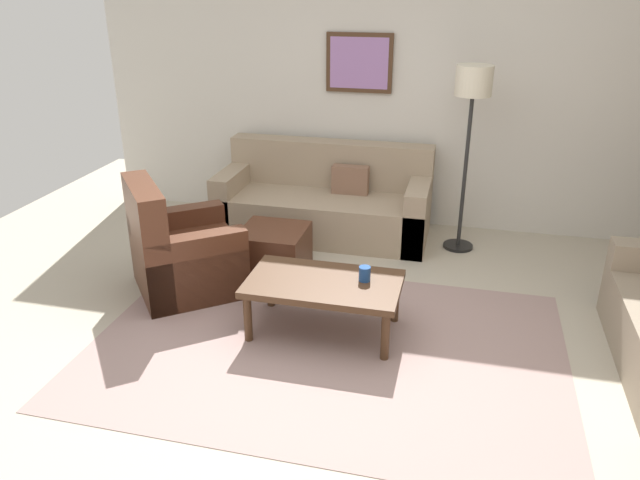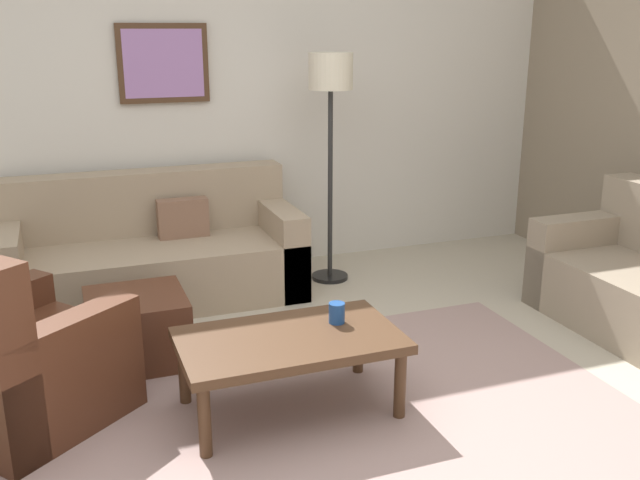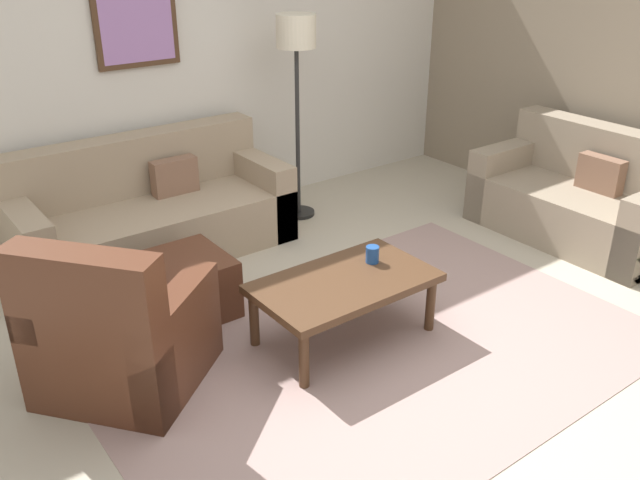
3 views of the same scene
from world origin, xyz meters
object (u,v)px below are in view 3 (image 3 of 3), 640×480
object	(u,v)px
ottoman	(185,286)
lamp_standing	(296,53)
framed_artwork	(137,29)
couch_loveseat	(582,200)
armchair_leather	(118,341)
couch_main	(149,215)
cup	(372,254)
coffee_table	(344,287)

from	to	relation	value
ottoman	lamp_standing	world-z (taller)	lamp_standing
ottoman	framed_artwork	xyz separation A→B (m)	(0.46, 1.45, 1.43)
couch_loveseat	armchair_leather	xyz separation A→B (m)	(-3.84, 0.29, 0.01)
couch_main	armchair_leather	distance (m)	1.78
ottoman	cup	xyz separation A→B (m)	(0.94, -0.78, 0.26)
armchair_leather	framed_artwork	xyz separation A→B (m)	(1.10, 1.96, 1.32)
couch_loveseat	couch_main	bearing A→B (deg)	148.11
lamp_standing	framed_artwork	distance (m)	1.24
couch_loveseat	coffee_table	distance (m)	2.54
cup	coffee_table	bearing A→B (deg)	-165.52
framed_artwork	ottoman	bearing A→B (deg)	-107.51
ottoman	lamp_standing	distance (m)	2.18
couch_main	ottoman	distance (m)	1.07
coffee_table	lamp_standing	distance (m)	2.25
coffee_table	armchair_leather	bearing A→B (deg)	165.51
cup	framed_artwork	distance (m)	2.56
couch_loveseat	cup	world-z (taller)	couch_loveseat
armchair_leather	framed_artwork	world-z (taller)	framed_artwork
couch_main	ottoman	size ratio (longest dim) A/B	3.70
couch_loveseat	cup	xyz separation A→B (m)	(-2.25, 0.03, 0.16)
couch_loveseat	cup	bearing A→B (deg)	179.34
couch_main	coffee_table	world-z (taller)	couch_main
couch_main	cup	bearing A→B (deg)	-68.55
coffee_table	framed_artwork	distance (m)	2.64
coffee_table	cup	world-z (taller)	cup
ottoman	framed_artwork	distance (m)	2.08
couch_main	coffee_table	distance (m)	1.94
armchair_leather	coffee_table	distance (m)	1.35
cup	framed_artwork	bearing A→B (deg)	102.20
coffee_table	ottoman	bearing A→B (deg)	127.53
couch_loveseat	ottoman	world-z (taller)	couch_loveseat
armchair_leather	ottoman	world-z (taller)	armchair_leather
armchair_leather	ottoman	distance (m)	0.83
armchair_leather	cup	distance (m)	1.61
couch_main	ottoman	xyz separation A→B (m)	(-0.22, -1.04, -0.10)
couch_main	coffee_table	bearing A→B (deg)	-77.13
lamp_standing	couch_loveseat	bearing A→B (deg)	-46.71
couch_loveseat	framed_artwork	xyz separation A→B (m)	(-2.73, 2.25, 1.33)
ottoman	cup	size ratio (longest dim) A/B	5.19
coffee_table	lamp_standing	size ratio (longest dim) A/B	0.64
ottoman	coffee_table	bearing A→B (deg)	-52.47
cup	ottoman	bearing A→B (deg)	140.24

